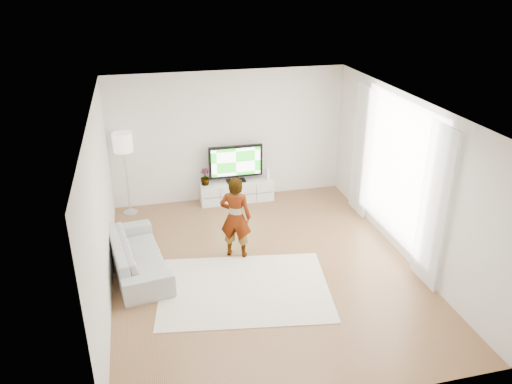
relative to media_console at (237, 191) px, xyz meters
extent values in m
plane|color=olive|center=(-0.10, -2.76, -0.22)|extent=(6.00, 6.00, 0.00)
plane|color=white|center=(-0.10, -2.76, 2.58)|extent=(6.00, 6.00, 0.00)
cube|color=silver|center=(-2.60, -2.76, 1.18)|extent=(0.02, 6.00, 2.80)
cube|color=silver|center=(2.40, -2.76, 1.18)|extent=(0.02, 6.00, 2.80)
cube|color=silver|center=(-0.10, 0.24, 1.18)|extent=(5.00, 0.02, 2.80)
cube|color=silver|center=(-0.10, -5.76, 1.18)|extent=(5.00, 0.02, 2.80)
cube|color=white|center=(2.38, -2.46, 1.23)|extent=(0.01, 2.60, 2.50)
cube|color=white|center=(2.30, -3.76, 1.13)|extent=(0.04, 0.70, 2.60)
cube|color=white|center=(2.30, -1.16, 1.13)|extent=(0.04, 0.70, 2.60)
cube|color=silver|center=(0.00, 0.00, 0.00)|extent=(1.59, 0.45, 0.45)
cube|color=black|center=(0.00, -0.23, 0.00)|extent=(1.54, 0.00, 0.01)
cube|color=black|center=(-0.40, -0.23, 0.00)|extent=(0.01, 0.00, 0.39)
cube|color=black|center=(0.40, -0.23, 0.00)|extent=(0.01, 0.00, 0.39)
cube|color=black|center=(0.00, 0.03, 0.23)|extent=(0.41, 0.23, 0.02)
cube|color=black|center=(0.00, 0.03, 0.29)|extent=(0.08, 0.05, 0.08)
cube|color=black|center=(0.00, 0.03, 0.68)|extent=(1.16, 0.06, 0.71)
cube|color=green|center=(0.00, -0.01, 0.68)|extent=(1.06, 0.01, 0.60)
cube|color=white|center=(0.70, 0.00, 0.35)|extent=(0.06, 0.18, 0.24)
cube|color=#4CB2FF|center=(0.70, -0.09, 0.37)|extent=(0.01, 0.00, 0.13)
imported|color=#3F7238|center=(-0.68, 0.00, 0.40)|extent=(0.26, 0.26, 0.36)
cube|color=silver|center=(-0.55, -3.27, -0.22)|extent=(2.95, 2.32, 0.01)
imported|color=#334772|center=(-0.47, -2.24, 0.54)|extent=(0.64, 0.55, 1.49)
imported|color=#ABABA7|center=(-2.16, -2.31, 0.07)|extent=(1.09, 2.13, 0.59)
cylinder|color=silver|center=(-2.28, -0.06, -0.21)|extent=(0.30, 0.30, 0.02)
cylinder|color=silver|center=(-2.28, -0.06, 0.47)|extent=(0.04, 0.04, 1.34)
cylinder|color=white|center=(-2.28, -0.06, 1.32)|extent=(0.38, 0.38, 0.37)
camera|label=1|loc=(-1.92, -9.74, 4.46)|focal=35.00mm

